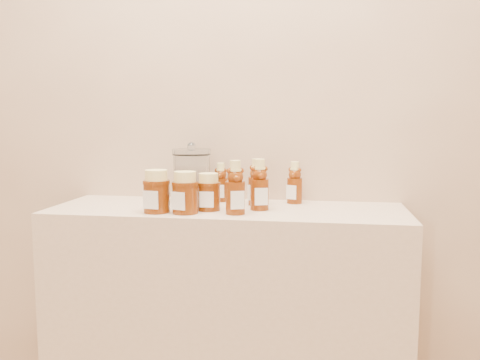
% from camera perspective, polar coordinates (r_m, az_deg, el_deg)
% --- Properties ---
extents(wall_back, '(3.50, 0.02, 2.70)m').
position_cam_1_polar(wall_back, '(1.90, -0.38, 11.40)').
color(wall_back, tan).
rests_on(wall_back, ground).
extents(display_table, '(1.20, 0.40, 0.90)m').
position_cam_1_polar(display_table, '(1.86, -1.40, -16.95)').
color(display_table, '#C5AC90').
rests_on(display_table, ground).
extents(bear_bottle_back_left, '(0.06, 0.06, 0.16)m').
position_cam_1_polar(bear_bottle_back_left, '(1.85, -2.17, 0.03)').
color(bear_bottle_back_left, '#582006').
rests_on(bear_bottle_back_left, display_table).
extents(bear_bottle_back_mid, '(0.08, 0.08, 0.18)m').
position_cam_1_polar(bear_bottle_back_mid, '(1.77, 1.89, 0.11)').
color(bear_bottle_back_mid, '#582006').
rests_on(bear_bottle_back_mid, display_table).
extents(bear_bottle_back_right, '(0.07, 0.07, 0.17)m').
position_cam_1_polar(bear_bottle_back_right, '(1.82, 6.16, 0.02)').
color(bear_bottle_back_right, '#582006').
rests_on(bear_bottle_back_right, display_table).
extents(bear_bottle_front_left, '(0.09, 0.09, 0.19)m').
position_cam_1_polar(bear_bottle_front_left, '(1.60, -0.53, -0.43)').
color(bear_bottle_front_left, '#582006').
rests_on(bear_bottle_front_left, display_table).
extents(bear_bottle_front_right, '(0.08, 0.08, 0.19)m').
position_cam_1_polar(bear_bottle_front_right, '(1.68, 2.21, -0.14)').
color(bear_bottle_front_right, '#582006').
rests_on(bear_bottle_front_right, display_table).
extents(honey_jar_left, '(0.10, 0.10, 0.14)m').
position_cam_1_polar(honey_jar_left, '(1.65, -9.36, -1.25)').
color(honey_jar_left, '#582006').
rests_on(honey_jar_left, display_table).
extents(honey_jar_back, '(0.08, 0.08, 0.12)m').
position_cam_1_polar(honey_jar_back, '(1.67, -3.53, -1.34)').
color(honey_jar_back, '#582006').
rests_on(honey_jar_back, display_table).
extents(honey_jar_front, '(0.11, 0.11, 0.13)m').
position_cam_1_polar(honey_jar_front, '(1.63, -6.18, -1.40)').
color(honey_jar_front, '#582006').
rests_on(honey_jar_front, display_table).
extents(glass_canister, '(0.15, 0.15, 0.21)m').
position_cam_1_polar(glass_canister, '(1.83, -5.45, 0.74)').
color(glass_canister, white).
rests_on(glass_canister, display_table).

